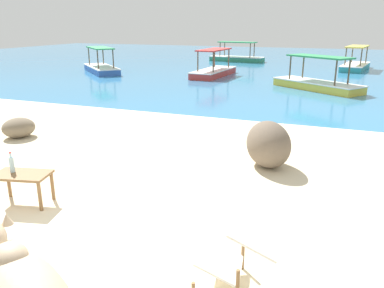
% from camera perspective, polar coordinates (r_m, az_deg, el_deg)
% --- Properties ---
extents(sand_beach, '(18.00, 14.00, 0.04)m').
position_cam_1_polar(sand_beach, '(4.53, -17.33, -16.89)').
color(sand_beach, beige).
rests_on(sand_beach, ground).
extents(water_surface, '(60.00, 36.00, 0.03)m').
position_cam_1_polar(water_surface, '(25.10, 15.65, 10.96)').
color(water_surface, teal).
rests_on(water_surface, ground).
extents(low_bench_table, '(0.84, 0.60, 0.45)m').
position_cam_1_polar(low_bench_table, '(5.97, -23.62, -4.68)').
color(low_bench_table, brown).
rests_on(low_bench_table, sand_beach).
extents(bottle, '(0.07, 0.07, 0.30)m').
position_cam_1_polar(bottle, '(6.02, -24.90, -2.68)').
color(bottle, '#A3C6D1').
rests_on(bottle, low_bench_table).
extents(deck_chair_near, '(0.84, 0.65, 0.68)m').
position_cam_1_polar(deck_chair_near, '(3.90, 6.44, -15.09)').
color(deck_chair_near, brown).
rests_on(deck_chair_near, sand_beach).
extents(shore_rock_large, '(1.17, 1.28, 0.82)m').
position_cam_1_polar(shore_rock_large, '(7.02, 11.12, -0.04)').
color(shore_rock_large, '#6B5B4C').
rests_on(shore_rock_large, sand_beach).
extents(shore_rock_medium, '(0.81, 0.85, 0.44)m').
position_cam_1_polar(shore_rock_medium, '(9.56, -24.06, 2.21)').
color(shore_rock_medium, '#756651').
rests_on(shore_rock_medium, sand_beach).
extents(boat_green, '(3.79, 1.61, 1.29)m').
position_cam_1_polar(boat_green, '(27.15, 6.57, 12.53)').
color(boat_green, '#338E66').
rests_on(boat_green, water_surface).
extents(boat_teal, '(1.71, 3.81, 1.29)m').
position_cam_1_polar(boat_teal, '(23.79, 22.81, 10.65)').
color(boat_teal, teal).
rests_on(boat_teal, water_surface).
extents(boat_blue, '(3.46, 3.36, 1.29)m').
position_cam_1_polar(boat_blue, '(21.34, -13.15, 10.92)').
color(boat_blue, '#3866B7').
rests_on(boat_blue, water_surface).
extents(boat_red, '(1.35, 3.73, 1.29)m').
position_cam_1_polar(boat_red, '(19.40, 3.20, 10.73)').
color(boat_red, '#C63833').
rests_on(boat_red, water_surface).
extents(boat_yellow, '(3.67, 3.06, 1.29)m').
position_cam_1_polar(boat_yellow, '(16.07, 17.85, 8.57)').
color(boat_yellow, gold).
rests_on(boat_yellow, water_surface).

